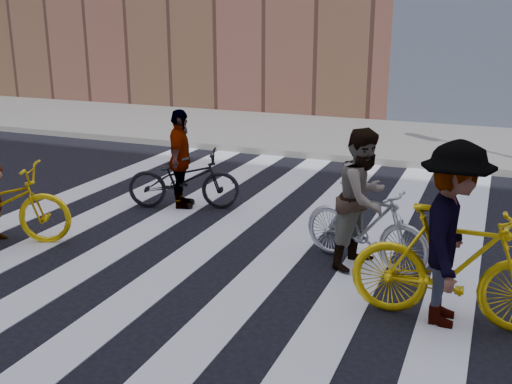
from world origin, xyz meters
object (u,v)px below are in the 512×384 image
Objects in this scene: rider_rear at (180,159)px; rider_right at (452,235)px; bike_silver_mid at (366,226)px; bike_yellow_right at (454,267)px; rider_mid at (363,198)px; bike_dark_rear at (184,179)px.

rider_right is at bearing -137.93° from rider_rear.
bike_silver_mid is 3.58m from rider_rear.
rider_rear reaches higher than bike_yellow_right.
rider_mid is 0.92× the size of rider_right.
rider_mid is 3.52m from rider_rear.
rider_mid reaches higher than rider_rear.
bike_silver_mid is at bearing 42.93° from rider_right.
bike_silver_mid is 0.85× the size of bike_yellow_right.
rider_right reaches higher than bike_dark_rear.
rider_rear is at bearing 70.34° from bike_dark_rear.
bike_silver_mid reaches higher than bike_dark_rear.
bike_silver_mid is at bearing -130.43° from bike_dark_rear.
rider_right is (1.10, -1.14, 0.43)m from bike_silver_mid.
rider_mid reaches higher than bike_silver_mid.
rider_right reaches higher than bike_silver_mid.
rider_right is (4.39, -2.39, 0.48)m from bike_dark_rear.
rider_rear reaches higher than bike_silver_mid.
rider_right reaches higher than bike_yellow_right.
rider_rear is at bearing 87.59° from rider_mid.
bike_yellow_right is 1.67m from rider_mid.
rider_rear is (-0.05, 0.00, 0.33)m from bike_dark_rear.
rider_right reaches higher than rider_rear.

